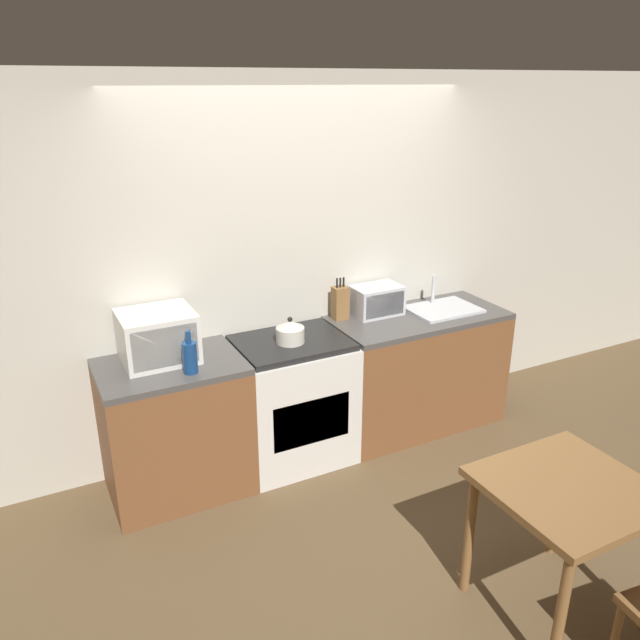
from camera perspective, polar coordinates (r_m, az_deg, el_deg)
name	(u,v)px	position (r m, az deg, el deg)	size (l,w,h in m)	color
ground_plane	(383,513)	(4.09, 5.75, -17.19)	(16.00, 16.00, 0.00)	brown
wall_back	(299,266)	(4.43, -1.97, 4.96)	(10.00, 0.06, 2.60)	beige
counter_left_run	(176,428)	(4.15, -13.06, -9.57)	(0.88, 0.62, 0.90)	brown
counter_right_run	(416,370)	(4.86, 8.75, -4.53)	(1.32, 0.62, 0.90)	brown
stove_range	(292,400)	(4.38, -2.54, -7.32)	(0.76, 0.62, 0.90)	silver
kettle	(290,332)	(4.12, -2.75, -1.07)	(0.19, 0.19, 0.18)	beige
microwave	(158,337)	(3.96, -14.62, -1.47)	(0.45, 0.39, 0.31)	silver
bottle	(190,357)	(3.76, -11.82, -3.30)	(0.09, 0.09, 0.27)	navy
knife_block	(340,303)	(4.51, 1.85, 1.59)	(0.11, 0.09, 0.31)	brown
toaster_oven	(377,300)	(4.62, 5.20, 1.81)	(0.36, 0.24, 0.22)	silver
sink_basin	(443,308)	(4.81, 11.15, 1.05)	(0.52, 0.38, 0.24)	silver
dining_table	(567,505)	(3.32, 21.63, -15.43)	(0.74, 0.72, 0.75)	brown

